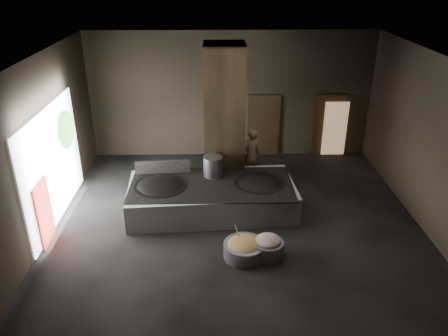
{
  "coord_description": "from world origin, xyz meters",
  "views": [
    {
      "loc": [
        -0.6,
        -10.58,
        6.54
      ],
      "look_at": [
        -0.34,
        0.61,
        1.25
      ],
      "focal_mm": 35.0,
      "sensor_mm": 36.0,
      "label": 1
    }
  ],
  "objects_px": {
    "meat_basin": "(268,249)",
    "veg_basin": "(244,250)",
    "cook": "(251,154)",
    "hearth_platform": "(212,197)",
    "wok_right": "(259,185)",
    "stock_pot": "(213,166)",
    "wok_left": "(160,188)"
  },
  "relations": [
    {
      "from": "meat_basin",
      "to": "cook",
      "type": "bearing_deg",
      "value": 91.18
    },
    {
      "from": "wok_left",
      "to": "meat_basin",
      "type": "height_order",
      "value": "wok_left"
    },
    {
      "from": "wok_right",
      "to": "wok_left",
      "type": "bearing_deg",
      "value": -177.95
    },
    {
      "from": "wok_left",
      "to": "stock_pot",
      "type": "xyz_separation_m",
      "value": [
        1.5,
        0.6,
        0.38
      ]
    },
    {
      "from": "wok_right",
      "to": "hearth_platform",
      "type": "bearing_deg",
      "value": -177.88
    },
    {
      "from": "hearth_platform",
      "to": "veg_basin",
      "type": "distance_m",
      "value": 2.42
    },
    {
      "from": "veg_basin",
      "to": "wok_left",
      "type": "bearing_deg",
      "value": 135.33
    },
    {
      "from": "stock_pot",
      "to": "hearth_platform",
      "type": "bearing_deg",
      "value": -95.19
    },
    {
      "from": "wok_right",
      "to": "veg_basin",
      "type": "relative_size",
      "value": 1.35
    },
    {
      "from": "wok_right",
      "to": "meat_basin",
      "type": "height_order",
      "value": "wok_right"
    },
    {
      "from": "veg_basin",
      "to": "meat_basin",
      "type": "distance_m",
      "value": 0.58
    },
    {
      "from": "wok_left",
      "to": "veg_basin",
      "type": "xyz_separation_m",
      "value": [
        2.25,
        -2.22,
        -0.56
      ]
    },
    {
      "from": "hearth_platform",
      "to": "stock_pot",
      "type": "bearing_deg",
      "value": 80.93
    },
    {
      "from": "hearth_platform",
      "to": "veg_basin",
      "type": "relative_size",
      "value": 4.6
    },
    {
      "from": "veg_basin",
      "to": "meat_basin",
      "type": "xyz_separation_m",
      "value": [
        0.58,
        0.0,
        0.02
      ]
    },
    {
      "from": "stock_pot",
      "to": "veg_basin",
      "type": "bearing_deg",
      "value": -75.13
    },
    {
      "from": "hearth_platform",
      "to": "wok_right",
      "type": "relative_size",
      "value": 3.41
    },
    {
      "from": "wok_left",
      "to": "stock_pot",
      "type": "relative_size",
      "value": 2.42
    },
    {
      "from": "wok_left",
      "to": "meat_basin",
      "type": "xyz_separation_m",
      "value": [
        2.83,
        -2.22,
        -0.54
      ]
    },
    {
      "from": "veg_basin",
      "to": "meat_basin",
      "type": "height_order",
      "value": "meat_basin"
    },
    {
      "from": "cook",
      "to": "meat_basin",
      "type": "bearing_deg",
      "value": 74.07
    },
    {
      "from": "meat_basin",
      "to": "stock_pot",
      "type": "bearing_deg",
      "value": 115.16
    },
    {
      "from": "cook",
      "to": "veg_basin",
      "type": "xyz_separation_m",
      "value": [
        -0.49,
        -4.27,
        -0.68
      ]
    },
    {
      "from": "wok_right",
      "to": "veg_basin",
      "type": "distance_m",
      "value": 2.45
    },
    {
      "from": "wok_right",
      "to": "cook",
      "type": "bearing_deg",
      "value": 91.84
    },
    {
      "from": "wok_right",
      "to": "cook",
      "type": "distance_m",
      "value": 1.95
    },
    {
      "from": "wok_right",
      "to": "meat_basin",
      "type": "bearing_deg",
      "value": -89.38
    },
    {
      "from": "meat_basin",
      "to": "veg_basin",
      "type": "bearing_deg",
      "value": -179.69
    },
    {
      "from": "wok_right",
      "to": "meat_basin",
      "type": "distance_m",
      "value": 2.38
    },
    {
      "from": "stock_pot",
      "to": "meat_basin",
      "type": "distance_m",
      "value": 3.25
    },
    {
      "from": "hearth_platform",
      "to": "meat_basin",
      "type": "bearing_deg",
      "value": -62.69
    },
    {
      "from": "veg_basin",
      "to": "stock_pot",
      "type": "bearing_deg",
      "value": 104.87
    }
  ]
}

